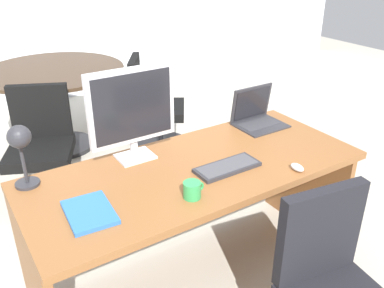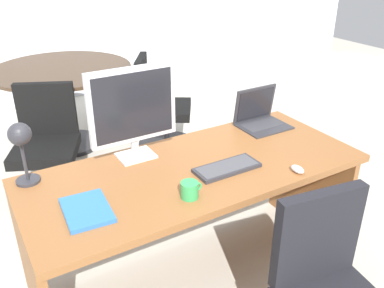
{
  "view_description": "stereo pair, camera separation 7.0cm",
  "coord_description": "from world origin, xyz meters",
  "px_view_note": "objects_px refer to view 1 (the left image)",
  "views": [
    {
      "loc": [
        -1.07,
        -1.63,
        1.85
      ],
      "look_at": [
        0.0,
        0.04,
        0.86
      ],
      "focal_mm": 38.9,
      "sensor_mm": 36.0,
      "label": 1
    },
    {
      "loc": [
        -1.01,
        -1.66,
        1.85
      ],
      "look_at": [
        0.0,
        0.04,
        0.86
      ],
      "focal_mm": 38.9,
      "sensor_mm": 36.0,
      "label": 2
    }
  ],
  "objects_px": {
    "keyboard": "(227,167)",
    "mouse": "(297,167)",
    "meeting_chair_near": "(153,113)",
    "meeting_chair_far": "(43,157)",
    "monitor": "(132,109)",
    "coffee_mug": "(192,190)",
    "laptop": "(255,113)",
    "meeting_table": "(56,89)",
    "book": "(89,212)",
    "desk": "(191,194)",
    "desk_lamp": "(20,144)"
  },
  "relations": [
    {
      "from": "keyboard",
      "to": "meeting_table",
      "type": "xyz_separation_m",
      "value": [
        -0.28,
        2.24,
        -0.16
      ]
    },
    {
      "from": "mouse",
      "to": "desk",
      "type": "bearing_deg",
      "value": 139.0
    },
    {
      "from": "book",
      "to": "meeting_chair_far",
      "type": "bearing_deg",
      "value": 85.48
    },
    {
      "from": "laptop",
      "to": "coffee_mug",
      "type": "height_order",
      "value": "laptop"
    },
    {
      "from": "desk_lamp",
      "to": "book",
      "type": "relative_size",
      "value": 1.16
    },
    {
      "from": "laptop",
      "to": "meeting_chair_near",
      "type": "bearing_deg",
      "value": 92.0
    },
    {
      "from": "mouse",
      "to": "meeting_chair_far",
      "type": "bearing_deg",
      "value": 119.98
    },
    {
      "from": "monitor",
      "to": "laptop",
      "type": "xyz_separation_m",
      "value": [
        0.88,
        0.01,
        -0.22
      ]
    },
    {
      "from": "monitor",
      "to": "book",
      "type": "xyz_separation_m",
      "value": [
        -0.4,
        -0.37,
        -0.28
      ]
    },
    {
      "from": "desk",
      "to": "mouse",
      "type": "distance_m",
      "value": 0.61
    },
    {
      "from": "mouse",
      "to": "keyboard",
      "type": "bearing_deg",
      "value": 144.7
    },
    {
      "from": "book",
      "to": "meeting_table",
      "type": "height_order",
      "value": "meeting_table"
    },
    {
      "from": "monitor",
      "to": "book",
      "type": "distance_m",
      "value": 0.62
    },
    {
      "from": "book",
      "to": "coffee_mug",
      "type": "distance_m",
      "value": 0.48
    },
    {
      "from": "monitor",
      "to": "coffee_mug",
      "type": "relative_size",
      "value": 4.71
    },
    {
      "from": "monitor",
      "to": "mouse",
      "type": "distance_m",
      "value": 0.93
    },
    {
      "from": "monitor",
      "to": "keyboard",
      "type": "distance_m",
      "value": 0.59
    },
    {
      "from": "desk_lamp",
      "to": "meeting_chair_far",
      "type": "distance_m",
      "value": 1.25
    },
    {
      "from": "coffee_mug",
      "to": "meeting_table",
      "type": "height_order",
      "value": "coffee_mug"
    },
    {
      "from": "monitor",
      "to": "keyboard",
      "type": "height_order",
      "value": "monitor"
    },
    {
      "from": "laptop",
      "to": "mouse",
      "type": "relative_size",
      "value": 3.72
    },
    {
      "from": "keyboard",
      "to": "desk_lamp",
      "type": "xyz_separation_m",
      "value": [
        -0.93,
        0.39,
        0.22
      ]
    },
    {
      "from": "monitor",
      "to": "coffee_mug",
      "type": "xyz_separation_m",
      "value": [
        0.05,
        -0.51,
        -0.25
      ]
    },
    {
      "from": "monitor",
      "to": "mouse",
      "type": "height_order",
      "value": "monitor"
    },
    {
      "from": "keyboard",
      "to": "mouse",
      "type": "distance_m",
      "value": 0.37
    },
    {
      "from": "coffee_mug",
      "to": "desk",
      "type": "bearing_deg",
      "value": 58.51
    },
    {
      "from": "mouse",
      "to": "meeting_chair_far",
      "type": "relative_size",
      "value": 0.09
    },
    {
      "from": "laptop",
      "to": "meeting_chair_near",
      "type": "height_order",
      "value": "laptop"
    },
    {
      "from": "monitor",
      "to": "meeting_chair_far",
      "type": "bearing_deg",
      "value": 105.56
    },
    {
      "from": "desk",
      "to": "meeting_chair_near",
      "type": "relative_size",
      "value": 2.07
    },
    {
      "from": "laptop",
      "to": "meeting_chair_near",
      "type": "relative_size",
      "value": 0.35
    },
    {
      "from": "desk",
      "to": "meeting_chair_far",
      "type": "relative_size",
      "value": 2.09
    },
    {
      "from": "desk_lamp",
      "to": "meeting_chair_near",
      "type": "distance_m",
      "value": 2.07
    },
    {
      "from": "meeting_chair_near",
      "to": "meeting_chair_far",
      "type": "bearing_deg",
      "value": -163.21
    },
    {
      "from": "laptop",
      "to": "book",
      "type": "height_order",
      "value": "laptop"
    },
    {
      "from": "keyboard",
      "to": "coffee_mug",
      "type": "bearing_deg",
      "value": -157.29
    },
    {
      "from": "desk",
      "to": "coffee_mug",
      "type": "bearing_deg",
      "value": -121.49
    },
    {
      "from": "laptop",
      "to": "coffee_mug",
      "type": "xyz_separation_m",
      "value": [
        -0.83,
        -0.52,
        -0.03
      ]
    },
    {
      "from": "desk",
      "to": "meeting_chair_far",
      "type": "distance_m",
      "value": 1.39
    },
    {
      "from": "laptop",
      "to": "meeting_table",
      "type": "xyz_separation_m",
      "value": [
        -0.8,
        1.85,
        -0.22
      ]
    },
    {
      "from": "desk_lamp",
      "to": "meeting_table",
      "type": "relative_size",
      "value": 0.26
    },
    {
      "from": "meeting_table",
      "to": "meeting_chair_far",
      "type": "xyz_separation_m",
      "value": [
        -0.37,
        -0.81,
        -0.24
      ]
    },
    {
      "from": "book",
      "to": "coffee_mug",
      "type": "height_order",
      "value": "coffee_mug"
    },
    {
      "from": "keyboard",
      "to": "meeting_table",
      "type": "relative_size",
      "value": 0.28
    },
    {
      "from": "laptop",
      "to": "meeting_table",
      "type": "distance_m",
      "value": 2.03
    },
    {
      "from": "coffee_mug",
      "to": "desk_lamp",
      "type": "bearing_deg",
      "value": 140.95
    },
    {
      "from": "desk",
      "to": "desk_lamp",
      "type": "height_order",
      "value": "desk_lamp"
    },
    {
      "from": "laptop",
      "to": "desk_lamp",
      "type": "xyz_separation_m",
      "value": [
        -1.46,
        -0.01,
        0.16
      ]
    },
    {
      "from": "desk",
      "to": "book",
      "type": "distance_m",
      "value": 0.69
    },
    {
      "from": "monitor",
      "to": "coffee_mug",
      "type": "bearing_deg",
      "value": -84.01
    }
  ]
}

